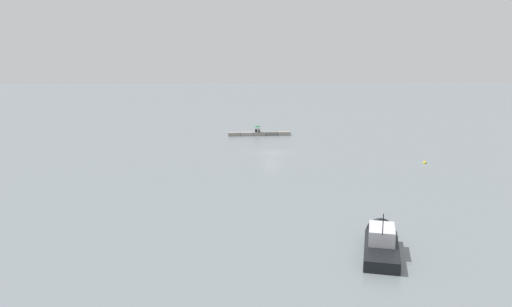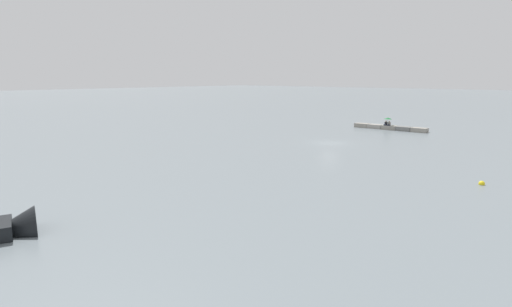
# 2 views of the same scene
# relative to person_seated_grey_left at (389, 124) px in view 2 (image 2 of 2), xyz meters

# --- Properties ---
(ground_plane) EXTENTS (500.00, 500.00, 0.00)m
(ground_plane) POSITION_rel_person_seated_grey_left_xyz_m (-0.04, 18.02, -0.91)
(ground_plane) COLOR slate
(seawall_pier) EXTENTS (11.78, 1.42, 0.66)m
(seawall_pier) POSITION_rel_person_seated_grey_left_xyz_m (-0.04, -0.18, -0.58)
(seawall_pier) COLOR gray
(seawall_pier) RESTS_ON ground_plane
(person_seated_grey_left) EXTENTS (0.40, 0.60, 0.73)m
(person_seated_grey_left) POSITION_rel_person_seated_grey_left_xyz_m (0.00, 0.00, 0.00)
(person_seated_grey_left) COLOR #1E2333
(person_seated_grey_left) RESTS_ON seawall_pier
(person_seated_dark_right) EXTENTS (0.40, 0.60, 0.73)m
(person_seated_dark_right) POSITION_rel_person_seated_grey_left_xyz_m (0.56, -0.02, 0.00)
(person_seated_dark_right) COLOR #1E2333
(person_seated_dark_right) RESTS_ON seawall_pier
(umbrella_open_green) EXTENTS (1.30, 1.30, 1.28)m
(umbrella_open_green) POSITION_rel_person_seated_grey_left_xyz_m (0.28, -0.14, 0.86)
(umbrella_open_green) COLOR black
(umbrella_open_green) RESTS_ON seawall_pier
(mooring_buoy_mid) EXTENTS (0.46, 0.46, 0.46)m
(mooring_buoy_mid) POSITION_rel_person_seated_grey_left_xyz_m (-19.80, 28.02, -0.83)
(mooring_buoy_mid) COLOR yellow
(mooring_buoy_mid) RESTS_ON ground_plane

